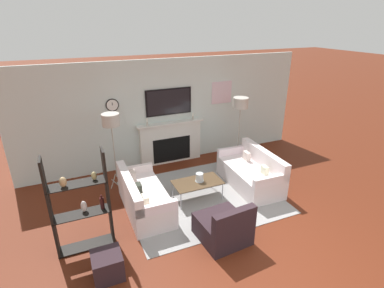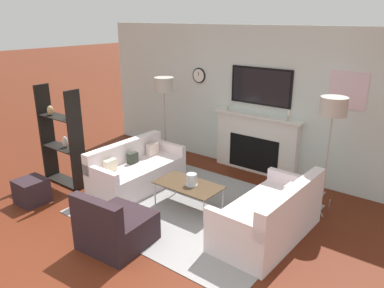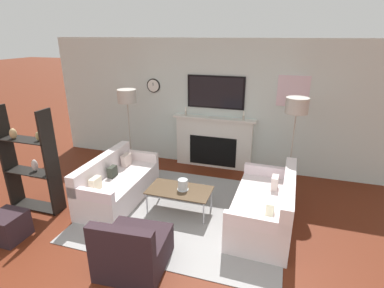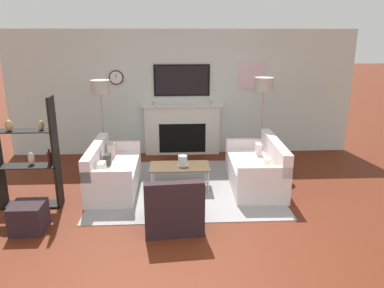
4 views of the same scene
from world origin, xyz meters
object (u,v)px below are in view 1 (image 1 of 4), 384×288
object	(u,v)px
shelf_unit	(81,205)
floor_lamp_left	(111,121)
couch_right	(251,173)
hurricane_candle	(200,178)
couch_left	(143,198)
floor_lamp_right	(241,104)
armchair	(224,227)
coffee_table	(197,183)
ottoman	(107,265)

from	to	relation	value
shelf_unit	floor_lamp_left	bearing A→B (deg)	64.49
couch_right	hurricane_candle	bearing A→B (deg)	-179.36
couch_left	shelf_unit	bearing A→B (deg)	-151.12
couch_right	floor_lamp_right	world-z (taller)	floor_lamp_right
armchair	coffee_table	bearing A→B (deg)	84.84
armchair	floor_lamp_right	world-z (taller)	floor_lamp_right
coffee_table	floor_lamp_right	world-z (taller)	floor_lamp_right
ottoman	hurricane_candle	bearing A→B (deg)	33.17
couch_left	shelf_unit	distance (m)	1.42
couch_right	shelf_unit	xyz separation A→B (m)	(-3.69, -0.63, 0.54)
couch_right	ottoman	bearing A→B (deg)	-157.73
floor_lamp_left	coffee_table	bearing A→B (deg)	-37.67
armchair	coffee_table	size ratio (longest dim) A/B	0.84
floor_lamp_right	coffee_table	bearing A→B (deg)	-145.70
couch_left	floor_lamp_left	xyz separation A→B (m)	(-0.32, 1.12, 1.30)
armchair	hurricane_candle	size ratio (longest dim) A/B	4.72
floor_lamp_left	shelf_unit	distance (m)	2.08
armchair	ottoman	world-z (taller)	armchair
couch_right	armchair	size ratio (longest dim) A/B	1.98
shelf_unit	ottoman	world-z (taller)	shelf_unit
coffee_table	hurricane_candle	distance (m)	0.12
coffee_table	ottoman	world-z (taller)	coffee_table
coffee_table	ottoman	size ratio (longest dim) A/B	2.36
coffee_table	floor_lamp_right	xyz separation A→B (m)	(1.68, 1.15, 1.25)
couch_right	floor_lamp_left	size ratio (longest dim) A/B	0.97
couch_right	hurricane_candle	xyz separation A→B (m)	(-1.31, -0.01, 0.19)
armchair	ottoman	size ratio (longest dim) A/B	1.99
coffee_table	shelf_unit	xyz separation A→B (m)	(-2.32, -0.61, 0.46)
couch_left	armchair	xyz separation A→B (m)	(1.04, -1.40, -0.03)
coffee_table	floor_lamp_right	size ratio (longest dim) A/B	0.57
couch_left	armchair	world-z (taller)	couch_left
couch_left	ottoman	world-z (taller)	couch_left
couch_left	coffee_table	bearing A→B (deg)	-1.45
coffee_table	floor_lamp_left	size ratio (longest dim) A/B	0.58
hurricane_candle	armchair	bearing A→B (deg)	-97.25
coffee_table	hurricane_candle	world-z (taller)	hurricane_candle
couch_right	shelf_unit	bearing A→B (deg)	-170.24
floor_lamp_right	shelf_unit	xyz separation A→B (m)	(-4.00, -1.75, -0.79)
couch_left	armchair	bearing A→B (deg)	-53.25
floor_lamp_right	shelf_unit	bearing A→B (deg)	-156.35
coffee_table	floor_lamp_right	distance (m)	2.38
couch_left	floor_lamp_left	world-z (taller)	floor_lamp_left
coffee_table	shelf_unit	size ratio (longest dim) A/B	0.59
floor_lamp_right	ottoman	bearing A→B (deg)	-146.11
couch_right	couch_left	bearing A→B (deg)	179.98
floor_lamp_right	shelf_unit	distance (m)	4.44
hurricane_candle	floor_lamp_left	world-z (taller)	floor_lamp_left
couch_right	floor_lamp_left	bearing A→B (deg)	158.60
couch_right	floor_lamp_right	bearing A→B (deg)	74.33
couch_right	shelf_unit	size ratio (longest dim) A/B	0.99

